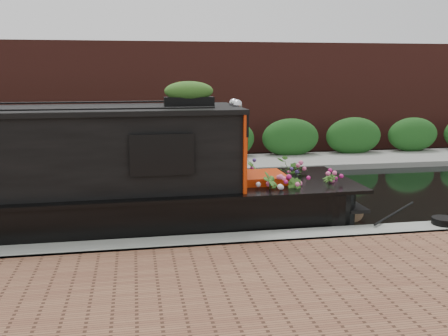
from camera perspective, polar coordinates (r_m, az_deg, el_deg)
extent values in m
plane|color=black|center=(11.54, -5.96, -4.07)|extent=(80.00, 80.00, 0.00)
cube|color=gray|center=(8.41, -4.24, -9.90)|extent=(40.00, 0.60, 0.50)
cube|color=gray|center=(15.62, -7.13, -0.07)|extent=(40.00, 2.40, 0.34)
cube|color=#1D4E1A|center=(16.51, -7.30, 0.53)|extent=(40.00, 1.10, 2.80)
cube|color=#50211B|center=(18.57, -7.64, 1.70)|extent=(40.00, 1.00, 8.00)
cube|color=red|center=(9.55, 1.23, 2.23)|extent=(0.09, 1.89, 1.46)
cube|color=black|center=(8.41, -7.08, 1.50)|extent=(0.97, 0.04, 0.59)
cube|color=red|center=(9.82, 4.43, -2.19)|extent=(0.88, 0.98, 0.54)
sphere|color=silver|center=(9.31, 1.51, 7.25)|extent=(0.19, 0.19, 0.19)
sphere|color=silver|center=(9.60, 1.14, 7.37)|extent=(0.19, 0.19, 0.19)
cube|color=black|center=(9.32, -4.02, 7.57)|extent=(0.92, 0.26, 0.17)
ellipsoid|color=orange|center=(9.30, -4.03, 8.90)|extent=(1.01, 0.27, 0.26)
imported|color=#396B23|center=(9.18, 5.28, -2.62)|extent=(0.44, 0.44, 0.71)
imported|color=#396B23|center=(9.29, 8.18, -2.95)|extent=(0.40, 0.40, 0.57)
imported|color=#396B23|center=(10.61, 7.88, -0.74)|extent=(0.86, 0.84, 0.73)
imported|color=#396B23|center=(9.96, 11.94, -2.17)|extent=(0.41, 0.41, 0.56)
imported|color=#396B23|center=(10.52, 3.13, -0.76)|extent=(0.38, 0.45, 0.72)
cylinder|color=#846345|center=(10.59, 14.36, -4.80)|extent=(0.34, 0.42, 0.34)
cylinder|color=black|center=(9.98, 23.82, -5.56)|extent=(0.43, 0.43, 0.12)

